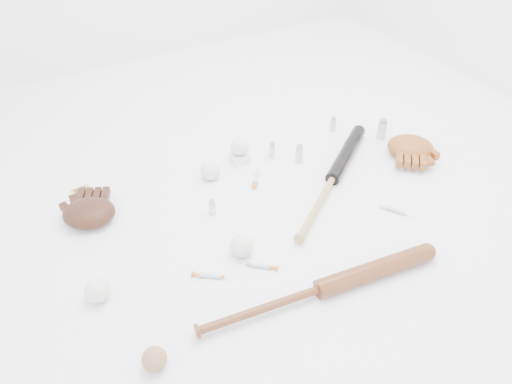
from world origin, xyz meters
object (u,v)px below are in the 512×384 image
bat_wood (320,289)px  pedestal (240,158)px  bat_dark (333,178)px  glove_dark (89,213)px

bat_wood → pedestal: bat_wood is taller
pedestal → bat_dark: bearing=-51.7°
bat_dark → bat_wood: bearing=-166.0°
bat_wood → pedestal: (0.12, 0.76, -0.01)m
glove_dark → pedestal: 0.66m
bat_dark → glove_dark: glove_dark is taller
bat_dark → bat_wood: (-0.37, -0.44, 0.00)m
bat_dark → glove_dark: bearing=128.1°
glove_dark → bat_wood: bearing=-28.4°
bat_wood → pedestal: size_ratio=11.95×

